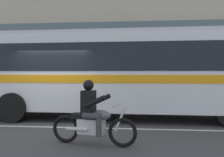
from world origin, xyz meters
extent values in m
plane|color=#3D3D3F|center=(0.00, 0.00, 0.00)|extent=(60.00, 60.00, 0.00)
cube|color=#B7B2A8|center=(0.00, 5.10, 0.07)|extent=(28.00, 3.80, 0.15)
cube|color=silver|center=(0.00, -0.60, 0.00)|extent=(26.60, 0.14, 0.01)
cube|color=#B2A893|center=(0.00, 7.40, 5.89)|extent=(28.00, 0.80, 11.79)
cube|color=#4C606B|center=(0.00, 6.96, 4.13)|extent=(25.76, 0.10, 1.40)
cube|color=silver|center=(2.46, 1.20, 1.73)|extent=(12.61, 2.87, 2.70)
cube|color=black|center=(2.46, 1.20, 2.28)|extent=(11.60, 2.89, 0.96)
cube|color=orange|center=(2.46, 1.20, 1.53)|extent=(12.36, 2.90, 0.28)
cube|color=#BABCC3|center=(2.46, 1.20, 3.14)|extent=(12.35, 2.74, 0.16)
cylinder|color=black|center=(-1.43, 0.02, 0.52)|extent=(1.04, 0.30, 1.04)
torus|color=black|center=(2.59, -2.60, 0.34)|extent=(0.70, 0.21, 0.69)
torus|color=black|center=(1.16, -2.34, 0.34)|extent=(0.70, 0.21, 0.69)
cube|color=silver|center=(1.83, -2.46, 0.44)|extent=(0.68, 0.39, 0.36)
ellipsoid|color=#59565B|center=(2.07, -2.50, 0.72)|extent=(0.52, 0.36, 0.24)
cube|color=black|center=(1.63, -2.42, 0.69)|extent=(0.60, 0.35, 0.12)
cylinder|color=silver|center=(2.53, -2.59, 0.65)|extent=(0.28, 0.10, 0.58)
cylinder|color=silver|center=(2.45, -2.57, 0.96)|extent=(0.15, 0.64, 0.04)
cylinder|color=silver|center=(1.51, -2.56, 0.39)|extent=(0.56, 0.19, 0.09)
cube|color=black|center=(1.76, -2.45, 1.02)|extent=(0.34, 0.40, 0.56)
sphere|color=black|center=(1.76, -2.45, 1.44)|extent=(0.26, 0.26, 0.26)
cylinder|color=#38383D|center=(1.93, -2.29, 0.72)|extent=(0.44, 0.22, 0.15)
cylinder|color=#38383D|center=(2.11, -2.33, 0.48)|extent=(0.13, 0.13, 0.46)
cylinder|color=#38383D|center=(1.87, -2.65, 0.72)|extent=(0.44, 0.22, 0.15)
cylinder|color=#38383D|center=(2.04, -2.68, 0.48)|extent=(0.13, 0.13, 0.46)
cylinder|color=black|center=(2.03, -2.29, 1.06)|extent=(0.53, 0.20, 0.32)
cylinder|color=black|center=(1.96, -2.69, 1.06)|extent=(0.53, 0.20, 0.32)
cylinder|color=gold|center=(1.45, 3.81, 0.44)|extent=(0.22, 0.22, 0.58)
sphere|color=gold|center=(1.45, 3.81, 0.80)|extent=(0.20, 0.20, 0.20)
cylinder|color=gold|center=(1.45, 3.67, 0.47)|extent=(0.09, 0.10, 0.09)
camera|label=1|loc=(2.96, -8.54, 1.72)|focal=41.36mm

